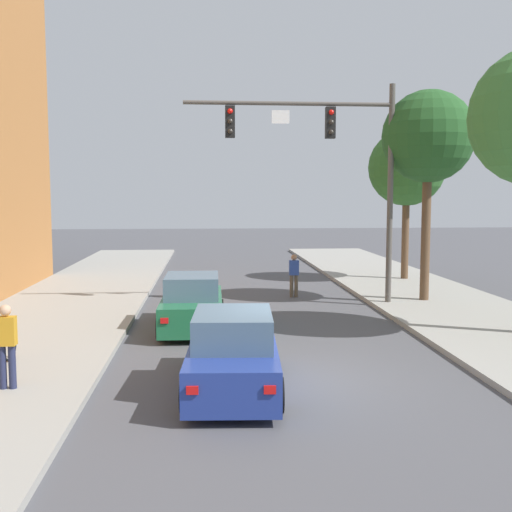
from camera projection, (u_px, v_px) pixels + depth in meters
The scene contains 8 objects.
ground_plane at pixel (290, 379), 12.90m from camera, with size 120.00×120.00×0.00m, color #4C4C51.
traffic_signal_mast at pixel (332, 151), 20.80m from camera, with size 7.19×0.38×7.50m.
car_lead_green at pixel (192, 304), 17.71m from camera, with size 1.87×4.26×1.60m.
car_following_blue at pixel (233, 355), 12.09m from camera, with size 2.02×4.33×1.60m.
pedestrian_sidewalk_left_walker at pixel (7, 342), 11.71m from camera, with size 0.36×0.22×1.64m.
pedestrian_crossing_road at pixel (294, 273), 23.31m from camera, with size 0.36×0.22×1.64m.
street_tree_second at pixel (428, 138), 21.38m from camera, with size 3.23×3.23×7.39m.
street_tree_third at pixel (407, 168), 27.10m from camera, with size 3.40×3.40×6.66m.
Camera 1 is at (-1.73, -12.48, 3.85)m, focal length 42.91 mm.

